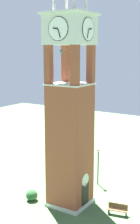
# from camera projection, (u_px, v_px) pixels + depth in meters

# --- Properties ---
(ground) EXTENTS (80.00, 80.00, 0.00)m
(ground) POSITION_uv_depth(u_px,v_px,m) (70.00, 203.00, 28.03)
(ground) COLOR #476B3D
(clock_tower) EXTENTS (3.64, 3.64, 19.53)m
(clock_tower) POSITION_uv_depth(u_px,v_px,m) (70.00, 114.00, 26.50)
(clock_tower) COLOR brown
(clock_tower) RESTS_ON ground
(park_bench) EXTENTS (0.78, 1.66, 0.95)m
(park_bench) POSITION_uv_depth(u_px,v_px,m) (118.00, 209.00, 26.01)
(park_bench) COLOR brown
(park_bench) RESTS_ON ground
(lamp_post) EXTENTS (0.36, 0.36, 3.81)m
(lamp_post) POSITION_uv_depth(u_px,v_px,m) (98.00, 159.00, 31.55)
(lamp_post) COLOR black
(lamp_post) RESTS_ON ground
(trash_bin) EXTENTS (0.52, 0.52, 0.80)m
(trash_bin) POSITION_uv_depth(u_px,v_px,m) (60.00, 183.00, 31.32)
(trash_bin) COLOR #2D2D33
(trash_bin) RESTS_ON ground
(shrub_near_entry) EXTENTS (1.04, 1.04, 0.97)m
(shrub_near_entry) POSITION_uv_depth(u_px,v_px,m) (32.00, 195.00, 28.54)
(shrub_near_entry) COLOR #234C28
(shrub_near_entry) RESTS_ON ground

